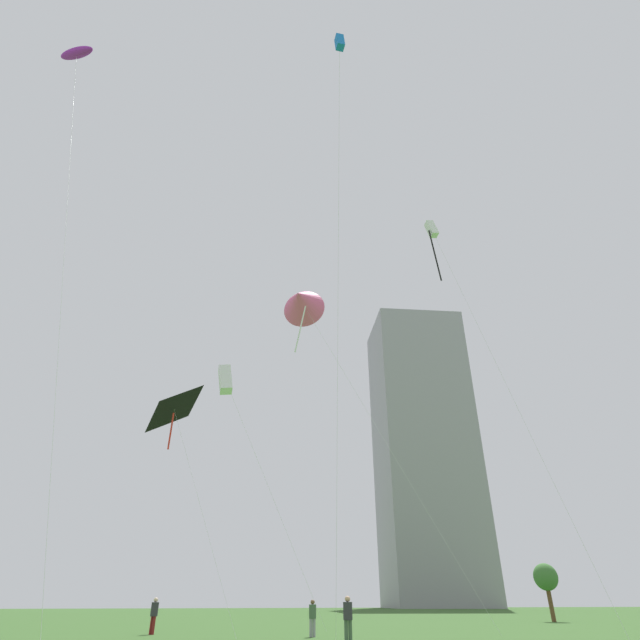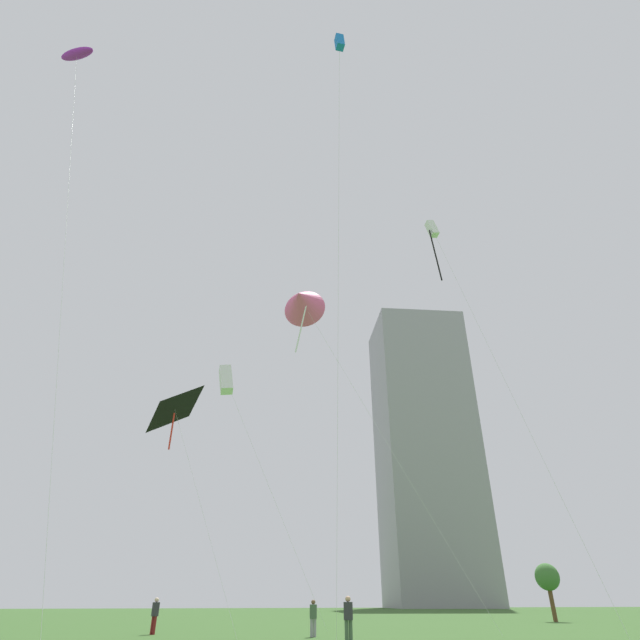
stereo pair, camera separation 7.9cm
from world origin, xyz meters
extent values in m
cylinder|color=maroon|center=(-7.52, 21.86, 0.44)|extent=(0.17, 0.17, 0.88)
cylinder|color=maroon|center=(-7.63, 22.00, 0.44)|extent=(0.17, 0.17, 0.88)
cylinder|color=#2D2D33|center=(-7.58, 21.93, 1.23)|extent=(0.40, 0.40, 0.70)
sphere|color=beige|center=(-7.58, 21.93, 1.70)|extent=(0.24, 0.24, 0.24)
cylinder|color=gray|center=(0.51, 17.62, 0.41)|extent=(0.15, 0.15, 0.82)
cylinder|color=gray|center=(0.68, 17.61, 0.41)|extent=(0.15, 0.15, 0.82)
cylinder|color=#3F593F|center=(0.59, 17.62, 1.15)|extent=(0.38, 0.38, 0.65)
sphere|color=brown|center=(0.59, 17.62, 1.59)|extent=(0.22, 0.22, 0.22)
cylinder|color=#3F593F|center=(0.91, 12.65, 0.45)|extent=(0.17, 0.17, 0.89)
cylinder|color=#3F593F|center=(1.09, 12.63, 0.45)|extent=(0.17, 0.17, 0.89)
cylinder|color=#2D2D33|center=(1.00, 12.64, 1.25)|extent=(0.41, 0.41, 0.71)
sphere|color=tan|center=(1.00, 12.64, 1.72)|extent=(0.24, 0.24, 0.24)
cylinder|color=silver|center=(5.29, 17.31, 10.32)|extent=(11.05, 2.03, 20.65)
cone|color=#E5598C|center=(-0.23, 18.32, 20.65)|extent=(3.72, 3.29, 3.12)
cylinder|color=white|center=(-0.23, 18.32, 18.48)|extent=(0.70, 0.68, 3.67)
cylinder|color=silver|center=(9.23, 9.88, 12.47)|extent=(2.23, 6.71, 24.95)
cube|color=white|center=(8.12, 13.22, 24.95)|extent=(0.77, 0.72, 1.44)
cylinder|color=black|center=(8.12, 13.22, 22.66)|extent=(0.75, 0.46, 3.93)
cylinder|color=silver|center=(-5.72, 18.31, 6.15)|extent=(4.62, 2.90, 12.30)
pyramid|color=black|center=(-8.04, 19.77, 12.33)|extent=(3.64, 3.47, 1.94)
cylinder|color=red|center=(-8.02, 19.75, 10.88)|extent=(0.14, 0.47, 2.23)
cylinder|color=silver|center=(0.21, 10.58, 16.19)|extent=(1.89, 9.15, 32.37)
cube|color=blue|center=(-0.72, 6.01, 32.37)|extent=(0.53, 0.58, 1.26)
cylinder|color=silver|center=(-1.07, 22.30, 7.71)|extent=(7.69, 1.17, 15.42)
cube|color=white|center=(-4.90, 21.72, 15.42)|extent=(1.11, 1.34, 2.29)
cylinder|color=silver|center=(-13.87, 9.64, 17.12)|extent=(7.22, 5.40, 34.25)
ellipsoid|color=purple|center=(-17.48, 12.34, 34.24)|extent=(3.02, 2.55, 1.60)
cylinder|color=brown|center=(26.79, 33.45, 1.42)|extent=(0.38, 0.38, 2.84)
ellipsoid|color=#3D7033|center=(26.79, 33.45, 3.59)|extent=(2.17, 2.17, 2.31)
cube|color=#939399|center=(59.79, 123.43, 40.49)|extent=(29.31, 27.50, 80.98)
camera|label=1|loc=(-6.77, -12.43, 1.64)|focal=28.47mm
camera|label=2|loc=(-6.69, -12.45, 1.64)|focal=28.47mm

